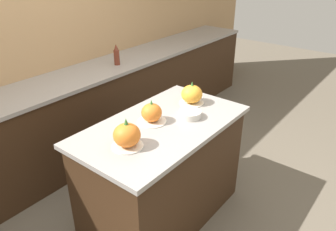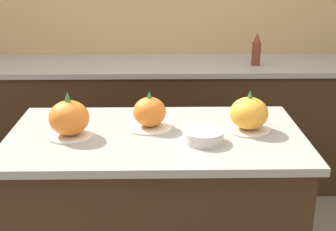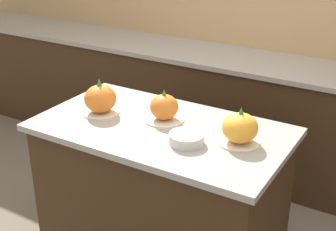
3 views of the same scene
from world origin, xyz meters
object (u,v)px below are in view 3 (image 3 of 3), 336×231
Objects in this scene: pumpkin_cake_left at (100,100)px; pumpkin_cake_right at (240,129)px; mixing_bowl at (187,139)px; pumpkin_cake_center at (164,108)px.

pumpkin_cake_right is (0.81, 0.06, -0.00)m from pumpkin_cake_left.
mixing_bowl is (-0.22, -0.14, -0.05)m from pumpkin_cake_right.
pumpkin_cake_left reaches higher than pumpkin_cake_right.
mixing_bowl is (0.24, -0.18, -0.04)m from pumpkin_cake_center.
pumpkin_cake_center is at bearing 174.77° from pumpkin_cake_right.
pumpkin_cake_left reaches higher than pumpkin_cake_center.
pumpkin_cake_left is 1.01× the size of pumpkin_cake_right.
pumpkin_cake_center is at bearing 15.66° from pumpkin_cake_left.
pumpkin_cake_left is at bearing -175.93° from pumpkin_cake_right.
pumpkin_cake_center is 0.46m from pumpkin_cake_right.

